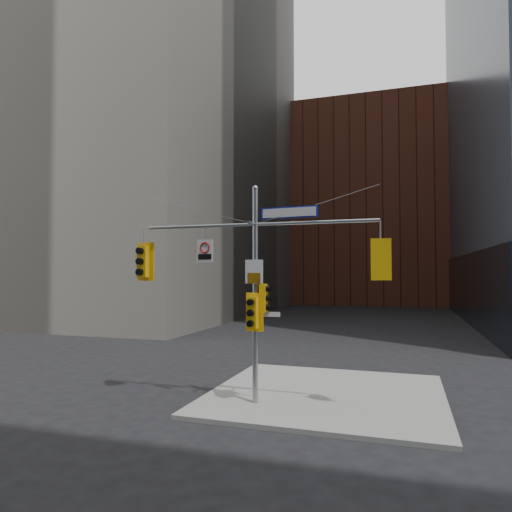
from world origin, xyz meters
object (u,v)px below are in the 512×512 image
Objects in this scene: traffic_light_pole_front at (253,312)px; street_sign_blade at (289,212)px; traffic_light_pole_side at (265,298)px; traffic_light_west_arm at (143,261)px; traffic_light_east_arm at (381,259)px; regulatory_sign_arm at (205,250)px; signal_assembly at (255,272)px.

traffic_light_pole_front is 0.65× the size of street_sign_blade.
traffic_light_pole_side reaches higher than traffic_light_pole_front.
traffic_light_west_arm is 1.11× the size of traffic_light_pole_front.
regulatory_sign_arm reaches higher than traffic_light_east_arm.
traffic_light_pole_side is at bearing 45.41° from traffic_light_pole_front.
street_sign_blade is 2.48× the size of regulatory_sign_arm.
traffic_light_pole_front is at bearing -89.89° from signal_assembly.
traffic_light_east_arm is (4.01, 0.00, 0.38)m from signal_assembly.
regulatory_sign_arm is at bearing 176.98° from traffic_light_pole_front.
traffic_light_east_arm is 0.65× the size of street_sign_blade.
traffic_light_west_arm is 4.74m from traffic_light_pole_side.
traffic_light_pole_side is (0.32, 0.01, -0.85)m from signal_assembly.
traffic_light_east_arm is 3.25m from street_sign_blade.
traffic_light_west_arm reaches higher than traffic_light_pole_side.
signal_assembly is 4.27m from traffic_light_west_arm.
signal_assembly is 4.03m from traffic_light_east_arm.
traffic_light_west_arm is 1.51× the size of traffic_light_pole_side.
street_sign_blade is (-2.86, 0.00, 1.55)m from traffic_light_east_arm.
traffic_light_pole_side is at bearing 2.23° from traffic_light_west_arm.
traffic_light_west_arm is 5.62m from street_sign_blade.
signal_assembly reaches higher than traffic_light_pole_front.
signal_assembly is at bearing 91.64° from traffic_light_pole_side.
traffic_light_pole_side is (4.57, -0.01, -1.23)m from traffic_light_west_arm.
street_sign_blade is at bearing -89.80° from traffic_light_pole_side.
signal_assembly reaches higher than street_sign_blade.
traffic_light_east_arm is 1.62× the size of regulatory_sign_arm.
regulatory_sign_arm reaches higher than traffic_light_west_arm.
regulatory_sign_arm is at bearing -174.87° from street_sign_blade.
street_sign_blade reaches higher than regulatory_sign_arm.
regulatory_sign_arm reaches higher than traffic_light_pole_side.
signal_assembly reaches higher than traffic_light_west_arm.
traffic_light_west_arm is at bearing -179.04° from traffic_light_pole_front.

